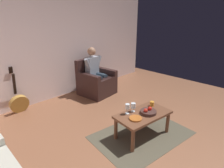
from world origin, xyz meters
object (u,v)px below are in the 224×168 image
object	(u,v)px
person_seated	(95,70)
decorative_dish	(136,118)
candle_jar	(152,104)
coffee_table	(143,117)
guitar	(19,102)
fruit_bowl	(148,112)
armchair	(96,82)
wine_glass_far	(133,106)
wine_glass_near	(127,107)

from	to	relation	value
person_seated	decorative_dish	size ratio (longest dim) A/B	6.03
candle_jar	coffee_table	bearing A→B (deg)	9.59
decorative_dish	candle_jar	bearing A→B (deg)	-172.16
coffee_table	candle_jar	world-z (taller)	candle_jar
guitar	fruit_bowl	distance (m)	2.73
guitar	decorative_dish	distance (m)	2.58
guitar	fruit_bowl	xyz separation A→B (m)	(-1.24, 2.42, 0.23)
armchair	guitar	distance (m)	1.87
armchair	person_seated	distance (m)	0.34
guitar	candle_jar	distance (m)	2.77
wine_glass_far	coffee_table	bearing A→B (deg)	111.42
wine_glass_near	decorative_dish	distance (m)	0.24
wine_glass_far	candle_jar	bearing A→B (deg)	165.00
armchair	fruit_bowl	world-z (taller)	armchair
person_seated	fruit_bowl	bearing A→B (deg)	67.15
wine_glass_near	wine_glass_far	size ratio (longest dim) A/B	1.14
wine_glass_far	fruit_bowl	xyz separation A→B (m)	(-0.13, 0.22, -0.07)
guitar	decorative_dish	xyz separation A→B (m)	(-0.94, 2.39, 0.21)
wine_glass_near	armchair	bearing A→B (deg)	-115.15
decorative_dish	wine_glass_far	bearing A→B (deg)	-132.11
coffee_table	fruit_bowl	bearing A→B (deg)	139.21
wine_glass_near	wine_glass_far	xyz separation A→B (m)	(-0.13, 0.02, -0.02)
person_seated	fruit_bowl	world-z (taller)	person_seated
fruit_bowl	decorative_dish	distance (m)	0.30
coffee_table	person_seated	bearing A→B (deg)	-108.13
armchair	guitar	size ratio (longest dim) A/B	0.92
person_seated	decorative_dish	xyz separation A→B (m)	(0.89, 2.02, -0.22)
decorative_dish	wine_glass_near	bearing A→B (deg)	-100.94
fruit_bowl	candle_jar	distance (m)	0.30
candle_jar	person_seated	bearing A→B (deg)	-99.24
coffee_table	fruit_bowl	size ratio (longest dim) A/B	3.72
armchair	wine_glass_far	bearing A→B (deg)	61.70
coffee_table	decorative_dish	size ratio (longest dim) A/B	4.95
guitar	decorative_dish	size ratio (longest dim) A/B	4.90
guitar	wine_glass_far	bearing A→B (deg)	116.81
guitar	candle_jar	world-z (taller)	guitar
armchair	candle_jar	xyz separation A→B (m)	(0.32, 1.94, 0.15)
coffee_table	guitar	world-z (taller)	guitar
guitar	wine_glass_far	xyz separation A→B (m)	(-1.11, 2.20, 0.30)
decorative_dish	candle_jar	distance (m)	0.58
wine_glass_far	candle_jar	size ratio (longest dim) A/B	1.81
coffee_table	guitar	bearing A→B (deg)	-63.55
wine_glass_near	candle_jar	world-z (taller)	wine_glass_near
guitar	armchair	bearing A→B (deg)	168.55
wine_glass_near	fruit_bowl	xyz separation A→B (m)	(-0.26, 0.24, -0.09)
guitar	fruit_bowl	size ratio (longest dim) A/B	3.68
candle_jar	guitar	bearing A→B (deg)	-56.72
fruit_bowl	decorative_dish	world-z (taller)	fruit_bowl
person_seated	guitar	distance (m)	1.92
wine_glass_near	fruit_bowl	world-z (taller)	wine_glass_near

